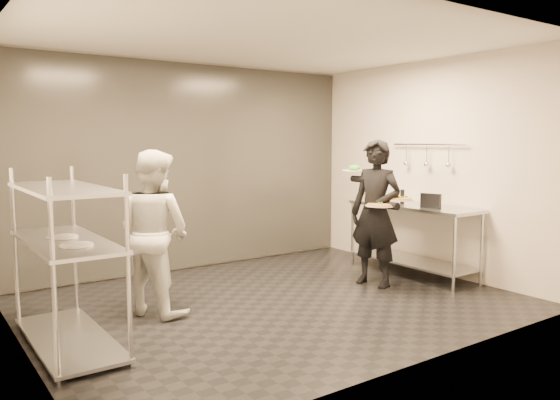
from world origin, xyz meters
TOP-DOWN VIEW (x-y plane):
  - room_shell at (0.00, 1.18)m, footprint 5.00×4.00m
  - pass_rack at (-2.15, -0.00)m, footprint 0.60×1.60m
  - prep_counter at (2.18, 0.00)m, footprint 0.60×1.80m
  - utensil_rail at (2.43, -0.00)m, footprint 0.07×1.20m
  - waiter at (1.40, -0.10)m, footprint 0.58×0.73m
  - chef at (-1.20, 0.40)m, footprint 0.91×1.00m
  - pizza_plate_near at (1.31, -0.27)m, footprint 0.35×0.35m
  - pizza_plate_far at (1.54, -0.37)m, footprint 0.30×0.30m
  - salad_plate at (1.35, 0.22)m, footprint 0.31×0.31m
  - pos_monitor at (2.06, -0.38)m, footprint 0.11×0.26m
  - bottle_green at (2.15, 0.71)m, footprint 0.06×0.06m
  - bottle_clear at (2.22, 0.80)m, footprint 0.06×0.06m
  - bottle_dark at (2.15, 0.16)m, footprint 0.05×0.05m

SIDE VIEW (x-z plane):
  - prep_counter at x=2.18m, z-range 0.17..1.09m
  - pass_rack at x=-2.15m, z-range 0.02..1.52m
  - chef at x=-1.20m, z-range 0.00..1.66m
  - waiter at x=1.40m, z-range 0.00..1.76m
  - pizza_plate_near at x=1.31m, z-range 0.98..1.03m
  - pos_monitor at x=2.06m, z-range 0.92..1.10m
  - bottle_dark at x=2.15m, z-range 0.92..1.11m
  - bottle_clear at x=2.22m, z-range 0.92..1.13m
  - bottle_green at x=2.15m, z-range 0.92..1.14m
  - pizza_plate_far at x=1.54m, z-range 1.04..1.09m
  - salad_plate at x=1.35m, z-range 1.36..1.43m
  - room_shell at x=0.00m, z-range 0.00..2.80m
  - utensil_rail at x=2.43m, z-range 1.39..1.70m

